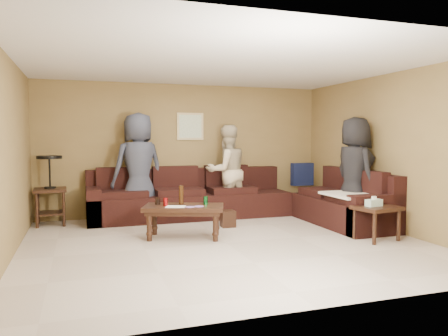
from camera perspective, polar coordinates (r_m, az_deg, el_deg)
name	(u,v)px	position (r m, az deg, el deg)	size (l,w,h in m)	color
room	(226,125)	(6.06, 0.28, 5.67)	(5.60, 5.50, 2.50)	beige
sectional_sofa	(242,202)	(7.85, 2.39, -4.50)	(4.65, 2.90, 0.97)	black
coffee_table	(184,210)	(6.50, -5.30, -5.54)	(1.29, 0.93, 0.77)	black
end_table_left	(50,189)	(7.95, -21.76, -2.55)	(0.54, 0.54, 1.18)	black
side_table_right	(376,211)	(6.70, 19.29, -5.32)	(0.68, 0.59, 0.64)	black
waste_bin	(228,219)	(7.31, 0.50, -6.63)	(0.23, 0.23, 0.27)	black
wall_art	(190,126)	(8.47, -4.44, 5.44)	(0.52, 0.04, 0.52)	#CCB97F
person_left	(138,167)	(7.87, -11.13, 0.11)	(0.94, 0.61, 1.93)	#323645
person_middle	(227,171)	(8.16, 0.36, -0.40)	(0.84, 0.65, 1.72)	#C8B895
person_right	(355,172)	(7.55, 16.69, -0.52)	(0.89, 0.58, 1.83)	black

